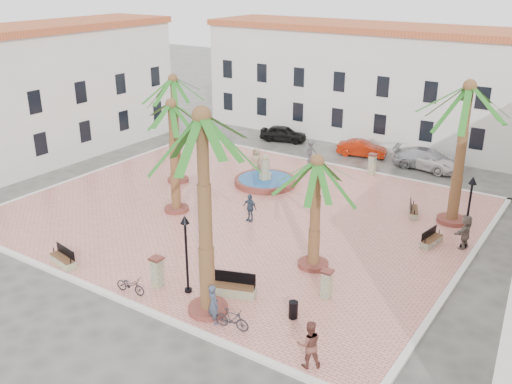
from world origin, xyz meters
TOP-DOWN VIEW (x-y plane):
  - ground at (0.00, 0.00)m, footprint 120.00×120.00m
  - plaza at (0.00, 0.00)m, footprint 26.00×22.00m
  - kerb_n at (0.00, 11.00)m, footprint 26.30×0.30m
  - kerb_s at (0.00, -11.00)m, footprint 26.30×0.30m
  - kerb_e at (13.00, 0.00)m, footprint 0.30×22.30m
  - kerb_w at (-13.00, 0.00)m, footprint 0.30×22.30m
  - building_north at (-0.00, 19.99)m, footprint 30.40×7.40m
  - building_west at (-19.00, 0.00)m, footprint 6.40×24.40m
  - fountain at (-1.33, 4.63)m, footprint 4.15×4.15m
  - palm_nw at (-6.64, 1.81)m, footprint 4.72×4.72m
  - palm_sw at (-3.34, -2.13)m, footprint 4.79×4.79m
  - palm_s at (4.97, -9.62)m, footprint 5.57×5.57m
  - palm_e at (6.80, -3.65)m, footprint 4.87×4.87m
  - palm_ne at (10.95, 5.41)m, footprint 5.47×5.47m
  - bench_s at (-3.50, -10.38)m, footprint 1.80×0.82m
  - bench_se at (5.14, -7.99)m, footprint 2.10×1.27m
  - bench_e at (10.90, 1.85)m, footprint 0.78×1.69m
  - bench_ne at (8.78, 5.11)m, footprint 1.03×1.66m
  - lamppost_s at (3.24, -8.89)m, footprint 0.41×0.41m
  - lamppost_e at (12.40, 2.47)m, footprint 0.43×0.43m
  - bollard_se at (1.80, -9.31)m, footprint 0.53×0.53m
  - bollard_n at (3.90, 10.40)m, footprint 0.55×0.55m
  - bollard_e at (8.66, -5.88)m, footprint 0.51×0.51m
  - litter_bin at (8.23, -8.04)m, footprint 0.39×0.39m
  - cyclist_a at (5.68, -10.16)m, footprint 0.76×0.65m
  - bicycle_a at (1.16, -10.40)m, footprint 1.57×0.70m
  - cyclist_b at (10.25, -10.40)m, footprint 1.15×1.12m
  - bicycle_b at (6.57, -10.10)m, footprint 1.56×0.64m
  - pedestrian_fountain_a at (-3.11, 6.21)m, footprint 0.91×0.60m
  - pedestrian_fountain_b at (1.17, -0.90)m, footprint 1.00×0.52m
  - pedestrian_north at (-1.03, 10.40)m, footprint 0.91×1.29m
  - pedestrian_east at (12.40, 2.47)m, footprint 0.80×1.79m
  - car_black at (-5.93, 14.60)m, footprint 4.22×2.53m
  - car_red at (1.37, 14.41)m, footprint 3.98×2.03m
  - car_silver at (6.59, 14.43)m, footprint 5.24×2.68m
  - car_white at (6.58, 14.41)m, footprint 5.39×3.24m

SIDE VIEW (x-z plane):
  - ground at x=0.00m, z-range 0.00..0.00m
  - plaza at x=0.00m, z-range 0.00..0.15m
  - kerb_n at x=0.00m, z-range 0.00..0.16m
  - kerb_s at x=0.00m, z-range 0.00..0.16m
  - kerb_e at x=13.00m, z-range 0.00..0.16m
  - kerb_w at x=-13.00m, z-range 0.00..0.16m
  - bench_ne at x=8.78m, z-range -0.03..0.81m
  - bench_e at x=10.90m, z-range -0.04..0.82m
  - bench_s at x=-3.50m, z-range -0.05..0.87m
  - fountain at x=-1.33m, z-range -0.63..1.51m
  - bench_se at x=5.14m, z-range -0.08..0.98m
  - litter_bin at x=8.23m, z-range 0.15..0.91m
  - bicycle_a at x=1.16m, z-range 0.15..0.95m
  - bicycle_b at x=6.57m, z-range 0.15..1.06m
  - car_red at x=1.37m, z-range 0.00..1.25m
  - car_black at x=-5.93m, z-range 0.00..1.35m
  - car_white at x=6.58m, z-range 0.00..1.40m
  - car_silver at x=6.59m, z-range 0.00..1.45m
  - bollard_e at x=8.66m, z-range 0.17..1.54m
  - bollard_se at x=1.80m, z-range 0.18..1.67m
  - bollard_n at x=3.90m, z-range 0.18..1.73m
  - pedestrian_fountain_b at x=1.17m, z-range 0.15..1.79m
  - cyclist_a at x=5.68m, z-range 0.15..1.92m
  - pedestrian_north at x=-1.03m, z-range 0.15..1.96m
  - pedestrian_fountain_a at x=-3.11m, z-range 0.15..2.01m
  - pedestrian_east at x=12.40m, z-range 0.15..2.02m
  - cyclist_b at x=10.25m, z-range 0.15..2.02m
  - lamppost_s at x=3.24m, z-range 0.82..4.59m
  - lamppost_e at x=12.40m, z-range 0.85..4.81m
  - building_north at x=0.00m, z-range 0.02..9.52m
  - palm_e at x=6.80m, z-range 1.95..7.71m
  - building_west at x=-19.00m, z-range 0.02..10.02m
  - palm_sw at x=-3.34m, z-range 2.47..9.32m
  - palm_nw at x=-6.64m, z-range 2.71..10.05m
  - palm_ne at x=10.95m, z-range 2.98..11.21m
  - palm_s at x=4.97m, z-range 3.28..12.19m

